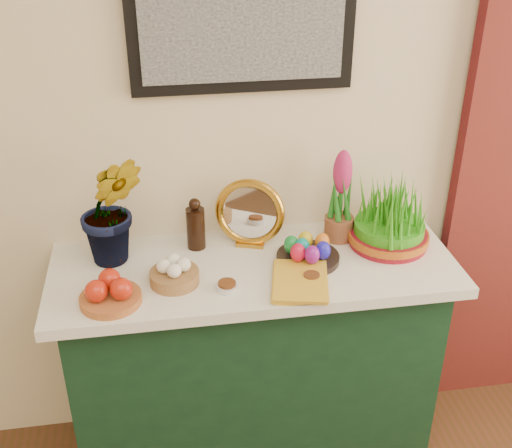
{
  "coord_description": "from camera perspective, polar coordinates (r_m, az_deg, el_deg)",
  "views": [
    {
      "loc": [
        -0.29,
        0.15,
        2.08
      ],
      "look_at": [
        -0.0,
        1.95,
        1.07
      ],
      "focal_mm": 45.0,
      "sensor_mm": 36.0,
      "label": 1
    }
  ],
  "objects": [
    {
      "name": "vinegar_cruet",
      "position": [
        2.28,
        -5.38,
        -0.18
      ],
      "size": [
        0.07,
        0.07,
        0.19
      ],
      "color": "black",
      "rests_on": "tablecloth"
    },
    {
      "name": "mirror",
      "position": [
        2.28,
        -0.56,
        0.94
      ],
      "size": [
        0.26,
        0.13,
        0.25
      ],
      "color": "#B78224",
      "rests_on": "tablecloth"
    },
    {
      "name": "garlic_basket",
      "position": [
        2.12,
        -7.28,
        -4.35
      ],
      "size": [
        0.17,
        0.17,
        0.09
      ],
      "color": "olive",
      "rests_on": "tablecloth"
    },
    {
      "name": "spice_dish_right",
      "position": [
        2.13,
        4.96,
        -4.8
      ],
      "size": [
        0.07,
        0.07,
        0.03
      ],
      "color": "silver",
      "rests_on": "tablecloth"
    },
    {
      "name": "book",
      "position": [
        2.11,
        1.45,
        -5.01
      ],
      "size": [
        0.21,
        0.27,
        0.03
      ],
      "primitive_type": "imported",
      "rotation": [
        0.0,
        0.0,
        -0.22
      ],
      "color": "gold",
      "rests_on": "tablecloth"
    },
    {
      "name": "spice_dish_left",
      "position": [
        2.08,
        -2.59,
        -5.54
      ],
      "size": [
        0.07,
        0.07,
        0.03
      ],
      "color": "silver",
      "rests_on": "tablecloth"
    },
    {
      "name": "hyacinth_pink",
      "position": [
        2.32,
        7.54,
        2.12
      ],
      "size": [
        0.11,
        0.11,
        0.35
      ],
      "color": "brown",
      "rests_on": "tablecloth"
    },
    {
      "name": "wheatgrass_sabzeh",
      "position": [
        2.33,
        11.83,
        0.43
      ],
      "size": [
        0.29,
        0.29,
        0.24
      ],
      "color": "maroon",
      "rests_on": "tablecloth"
    },
    {
      "name": "tablecloth",
      "position": [
        2.24,
        -0.2,
        -3.87
      ],
      "size": [
        1.4,
        0.55,
        0.04
      ],
      "primitive_type": "cube",
      "color": "white",
      "rests_on": "sideboard"
    },
    {
      "name": "hyacinth_green",
      "position": [
        2.17,
        -12.87,
        2.78
      ],
      "size": [
        0.26,
        0.22,
        0.53
      ],
      "primitive_type": "imported",
      "rotation": [
        0.0,
        0.0,
        -0.0
      ],
      "color": "#22741E",
      "rests_on": "tablecloth"
    },
    {
      "name": "egg_plate",
      "position": [
        2.22,
        4.63,
        -2.49
      ],
      "size": [
        0.23,
        0.23,
        0.09
      ],
      "color": "black",
      "rests_on": "tablecloth"
    },
    {
      "name": "sideboard",
      "position": [
        2.51,
        -0.19,
        -12.45
      ],
      "size": [
        1.3,
        0.45,
        0.85
      ],
      "primitive_type": "cube",
      "color": "#12321C",
      "rests_on": "ground"
    },
    {
      "name": "apple_bowl",
      "position": [
        2.06,
        -12.87,
        -5.89
      ],
      "size": [
        0.25,
        0.25,
        0.1
      ],
      "color": "#A25628",
      "rests_on": "tablecloth"
    }
  ]
}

